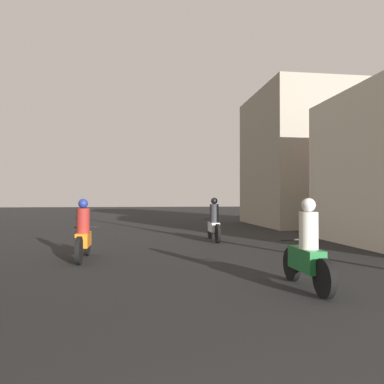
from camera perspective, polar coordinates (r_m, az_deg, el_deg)
The scene contains 4 objects.
motorcycle_green at distance 6.83m, azimuth 17.12°, elevation -8.85°, with size 0.60×1.89×1.57m.
motorcycle_orange at distance 9.92m, azimuth -16.23°, elevation -6.34°, with size 0.60×2.04×1.54m.
motorcycle_white at distance 13.66m, azimuth 3.36°, elevation -4.81°, with size 0.60×2.02×1.57m.
building_right_far at distance 22.32m, azimuth 15.81°, elevation 4.84°, with size 4.88×7.10×7.51m.
Camera 1 is at (-0.67, -0.82, 1.59)m, focal length 35.00 mm.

